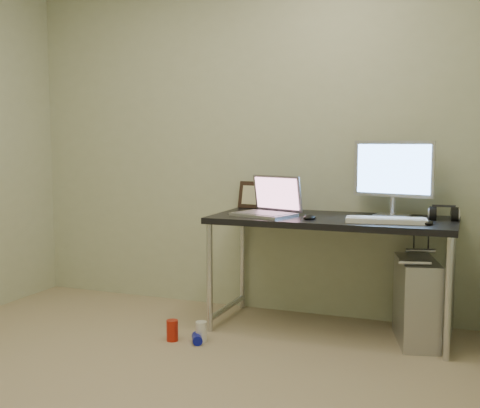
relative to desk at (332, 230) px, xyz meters
name	(u,v)px	position (x,y,z in m)	size (l,w,h in m)	color
floor	(121,400)	(-0.70, -1.41, -0.67)	(3.50, 3.50, 0.00)	tan
wall_back	(248,139)	(-0.70, 0.34, 0.58)	(3.50, 0.02, 2.50)	beige
desk	(332,230)	(0.00, 0.00, 0.00)	(1.54, 0.68, 0.75)	black
tower_computer	(416,301)	(0.54, -0.03, -0.41)	(0.33, 0.53, 0.55)	silver
cable_a	(413,268)	(0.49, 0.29, -0.27)	(0.01, 0.01, 0.70)	black
cable_b	(427,272)	(0.58, 0.27, -0.29)	(0.01, 0.01, 0.72)	black
can_red	(172,330)	(-0.87, -0.56, -0.60)	(0.07, 0.07, 0.13)	red
can_white	(201,332)	(-0.70, -0.51, -0.61)	(0.07, 0.07, 0.13)	white
can_blue	(197,339)	(-0.71, -0.55, -0.64)	(0.06, 0.06, 0.11)	#0E15A5
laptop	(269,206)	(-0.41, -0.05, 0.14)	(0.45, 0.41, 0.26)	silver
monitor	(393,172)	(0.36, 0.16, 0.37)	(0.52, 0.19, 0.49)	silver
keyboard	(386,220)	(0.36, -0.14, 0.10)	(0.47, 0.15, 0.03)	white
mouse_right	(427,222)	(0.60, -0.14, 0.10)	(0.06, 0.10, 0.04)	black
mouse_left	(310,216)	(-0.11, -0.16, 0.10)	(0.07, 0.11, 0.04)	black
headphones	(444,215)	(0.67, 0.11, 0.11)	(0.18, 0.11, 0.12)	black
picture_frame	(254,195)	(-0.64, 0.29, 0.18)	(0.24, 0.03, 0.20)	black
webcam	(292,196)	(-0.36, 0.30, 0.18)	(0.05, 0.04, 0.13)	silver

